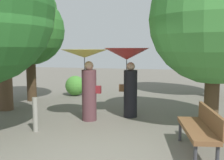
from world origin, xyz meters
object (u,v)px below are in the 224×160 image
at_px(path_marker_post, 35,115).
at_px(tree_near_right, 214,10).
at_px(tree_near_left, 29,24).
at_px(person_right, 128,65).
at_px(park_bench, 201,127).
at_px(person_left, 86,70).
at_px(tree_mid_right, 216,8).

bearing_deg(path_marker_post, tree_near_right, 51.17).
distance_m(tree_near_left, path_marker_post, 4.51).
xyz_separation_m(person_right, tree_near_left, (-3.82, 1.47, 1.31)).
bearing_deg(park_bench, person_left, -130.80).
relative_size(park_bench, tree_near_left, 0.37).
distance_m(tree_near_right, path_marker_post, 7.79).
bearing_deg(tree_near_right, person_right, -125.15).
bearing_deg(tree_near_left, path_marker_post, -58.84).
bearing_deg(tree_mid_right, person_right, 168.16).
relative_size(tree_near_right, path_marker_post, 6.51).
height_order(person_right, park_bench, person_right).
xyz_separation_m(tree_near_left, path_marker_post, (1.98, -3.28, -2.38)).
xyz_separation_m(person_right, park_bench, (1.76, -2.32, -0.95)).
bearing_deg(tree_near_right, path_marker_post, -128.83).
bearing_deg(person_right, path_marker_post, 132.44).
xyz_separation_m(person_left, person_right, (1.00, 0.60, 0.10)).
xyz_separation_m(person_left, park_bench, (2.76, -1.72, -0.85)).
distance_m(person_right, tree_near_left, 4.30).
xyz_separation_m(person_right, path_marker_post, (-1.84, -1.81, -1.06)).
relative_size(tree_near_right, tree_mid_right, 1.13).
height_order(person_left, tree_mid_right, tree_mid_right).
bearing_deg(tree_near_right, person_left, -129.86).
height_order(person_left, person_right, person_right).
relative_size(park_bench, tree_near_right, 0.30).
xyz_separation_m(park_bench, tree_mid_right, (0.40, 1.87, 2.34)).
distance_m(park_bench, tree_near_right, 6.82).
bearing_deg(person_left, tree_near_left, 51.73).
bearing_deg(path_marker_post, park_bench, -8.07).
xyz_separation_m(person_right, tree_near_right, (2.68, 3.81, 1.89)).
height_order(person_right, tree_near_right, tree_near_right).
relative_size(tree_near_left, tree_mid_right, 0.93).
bearing_deg(park_bench, person_right, -151.66).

